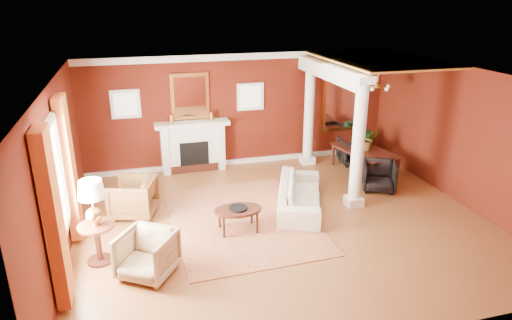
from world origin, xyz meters
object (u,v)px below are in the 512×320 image
object	(u,v)px
sofa	(300,190)
armchair_stripe	(147,252)
side_table	(93,208)
dining_table	(366,155)
armchair_leopard	(133,196)
coffee_table	(238,211)

from	to	relation	value
sofa	armchair_stripe	world-z (taller)	sofa
armchair_stripe	side_table	bearing A→B (deg)	174.83
armchair_stripe	dining_table	world-z (taller)	dining_table
armchair_leopard	armchair_stripe	world-z (taller)	armchair_leopard
sofa	dining_table	world-z (taller)	dining_table
coffee_table	dining_table	bearing A→B (deg)	28.87
armchair_leopard	side_table	bearing A→B (deg)	-2.51
armchair_leopard	coffee_table	world-z (taller)	armchair_leopard
sofa	dining_table	size ratio (longest dim) A/B	1.25
sofa	armchair_leopard	xyz separation A→B (m)	(-3.39, 0.59, 0.02)
armchair_leopard	coffee_table	distance (m)	2.26
armchair_leopard	dining_table	size ratio (longest dim) A/B	0.51
side_table	dining_table	xyz separation A→B (m)	(6.32, 2.50, -0.52)
coffee_table	armchair_stripe	bearing A→B (deg)	-149.32
coffee_table	sofa	bearing A→B (deg)	22.69
coffee_table	side_table	bearing A→B (deg)	-170.87
armchair_stripe	side_table	xyz separation A→B (m)	(-0.78, 0.63, 0.59)
armchair_stripe	coffee_table	size ratio (longest dim) A/B	0.90
armchair_stripe	side_table	world-z (taller)	side_table
sofa	armchair_stripe	xyz separation A→B (m)	(-3.23, -1.65, -0.01)
armchair_leopard	armchair_stripe	size ratio (longest dim) A/B	1.06
armchair_stripe	side_table	distance (m)	1.16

